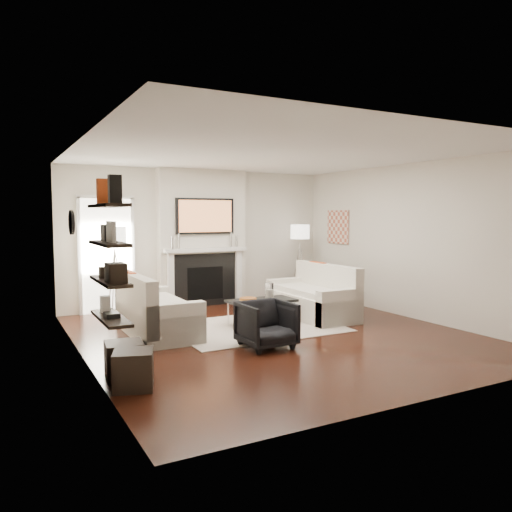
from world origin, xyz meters
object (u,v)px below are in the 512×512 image
loveseat_right_base (312,305)px  coffee_table (262,301)px  ottoman_near (124,360)px  lamp_left_shade (114,236)px  loveseat_left_base (158,320)px  armchair (267,322)px  lamp_right_shade (300,232)px

loveseat_right_base → coffee_table: (-1.08, -0.13, 0.19)m
loveseat_right_base → ottoman_near: size_ratio=4.50×
coffee_table → lamp_left_shade: size_ratio=2.75×
loveseat_left_base → coffee_table: size_ratio=1.64×
coffee_table → armchair: size_ratio=1.59×
loveseat_left_base → armchair: armchair is taller
armchair → loveseat_left_base: bearing=126.3°
loveseat_right_base → ottoman_near: (-3.71, -1.76, -0.01)m
coffee_table → armchair: (-0.61, -1.26, -0.05)m
loveseat_right_base → lamp_right_shade: bearing=63.5°
lamp_right_shade → ottoman_near: bearing=-143.2°
loveseat_right_base → lamp_right_shade: (0.81, 1.62, 1.24)m
ottoman_near → coffee_table: bearing=31.8°
lamp_left_shade → lamp_right_shade: size_ratio=1.00×
coffee_table → lamp_right_shade: (1.89, 1.76, 1.05)m
armchair → lamp_right_shade: (2.50, 3.02, 1.10)m
loveseat_right_base → coffee_table: size_ratio=1.64×
lamp_left_shade → lamp_right_shade: same height
lamp_right_shade → ottoman_near: 5.78m
armchair → ottoman_near: size_ratio=1.73×
coffee_table → armchair: armchair is taller
loveseat_left_base → loveseat_right_base: same height
loveseat_right_base → coffee_table: same height
loveseat_right_base → lamp_left_shade: (-3.09, 1.47, 1.24)m
lamp_left_shade → coffee_table: bearing=-38.6°
loveseat_left_base → loveseat_right_base: (2.78, -0.04, 0.00)m
loveseat_left_base → lamp_left_shade: bearing=102.3°
loveseat_left_base → lamp_right_shade: (3.59, 1.59, 1.24)m
lamp_left_shade → lamp_right_shade: bearing=2.3°
loveseat_right_base → lamp_left_shade: lamp_left_shade is taller
loveseat_right_base → lamp_right_shade: lamp_right_shade is taller
armchair → lamp_right_shade: 4.07m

